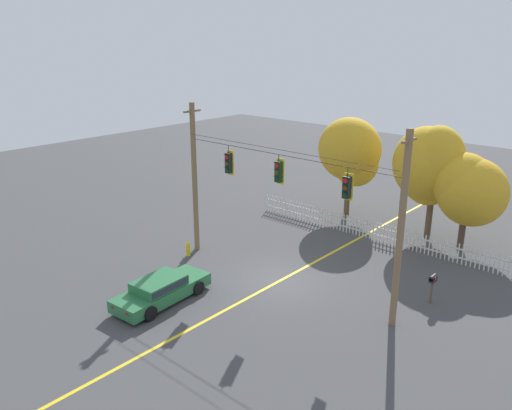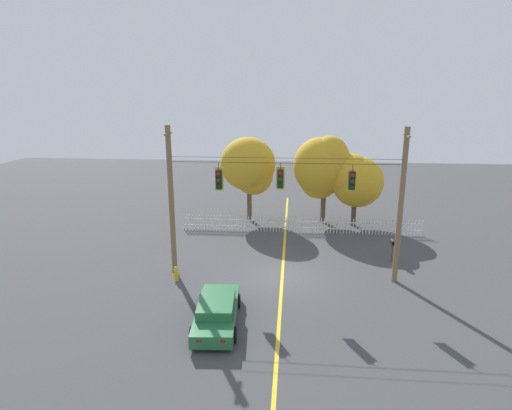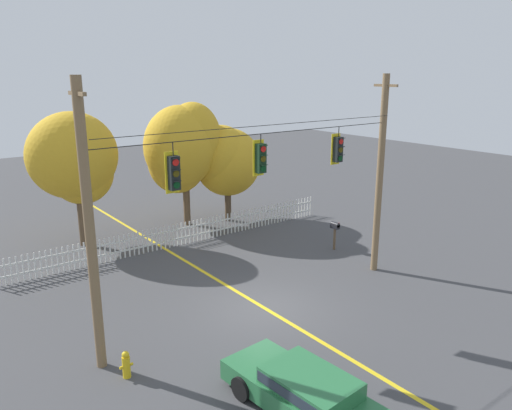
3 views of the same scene
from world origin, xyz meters
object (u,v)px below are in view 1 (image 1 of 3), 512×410
at_px(traffic_signal_northbound_secondary, 229,163).
at_px(autumn_maple_mid, 430,166).
at_px(traffic_signal_northbound_primary, 279,172).
at_px(parked_car, 161,289).
at_px(fire_hydrant, 188,249).
at_px(roadside_mailbox, 433,280).
at_px(autumn_maple_near_fence, 351,153).
at_px(traffic_signal_westbound_side, 347,187).
at_px(autumn_oak_far_east, 468,189).

bearing_deg(traffic_signal_northbound_secondary, autumn_maple_mid, 59.89).
bearing_deg(traffic_signal_northbound_primary, traffic_signal_northbound_secondary, 179.99).
bearing_deg(parked_car, autumn_maple_mid, 71.05).
bearing_deg(autumn_maple_mid, fire_hydrant, -126.03).
xyz_separation_m(autumn_maple_mid, roadside_mailbox, (3.76, -7.50, -3.14)).
xyz_separation_m(autumn_maple_mid, parked_car, (-5.26, -15.32, -3.63)).
height_order(autumn_maple_near_fence, autumn_maple_mid, autumn_maple_mid).
xyz_separation_m(traffic_signal_northbound_secondary, autumn_maple_near_fence, (0.50, 10.69, -1.20)).
relative_size(traffic_signal_westbound_side, roadside_mailbox, 1.04).
bearing_deg(traffic_signal_northbound_primary, autumn_oak_far_east, 62.41).
bearing_deg(traffic_signal_northbound_secondary, parked_car, -82.39).
xyz_separation_m(autumn_maple_mid, fire_hydrant, (-8.15, -11.21, -3.85)).
relative_size(traffic_signal_westbound_side, fire_hydrant, 1.77).
xyz_separation_m(traffic_signal_northbound_primary, roadside_mailbox, (6.53, 2.74, -4.31)).
bearing_deg(traffic_signal_westbound_side, fire_hydrant, -173.83).
bearing_deg(traffic_signal_northbound_secondary, traffic_signal_westbound_side, -0.01).
relative_size(traffic_signal_northbound_primary, autumn_maple_mid, 0.21).
height_order(autumn_maple_near_fence, roadside_mailbox, autumn_maple_near_fence).
relative_size(traffic_signal_northbound_secondary, roadside_mailbox, 1.12).
relative_size(autumn_oak_far_east, fire_hydrant, 6.75).
relative_size(autumn_oak_far_east, parked_car, 1.13).
bearing_deg(traffic_signal_northbound_secondary, autumn_maple_near_fence, 87.31).
relative_size(traffic_signal_westbound_side, autumn_maple_mid, 0.21).
xyz_separation_m(traffic_signal_northbound_primary, traffic_signal_westbound_side, (3.60, -0.00, -0.04)).
distance_m(autumn_maple_near_fence, fire_hydrant, 12.54).
relative_size(traffic_signal_northbound_primary, traffic_signal_westbound_side, 0.99).
relative_size(traffic_signal_westbound_side, autumn_oak_far_east, 0.26).
xyz_separation_m(autumn_maple_near_fence, fire_hydrant, (-2.72, -11.66, -3.71)).
distance_m(traffic_signal_northbound_secondary, autumn_oak_far_east, 13.05).
relative_size(traffic_signal_northbound_primary, fire_hydrant, 1.75).
height_order(traffic_signal_westbound_side, parked_car, traffic_signal_westbound_side).
bearing_deg(autumn_maple_near_fence, traffic_signal_northbound_secondary, -92.69).
xyz_separation_m(traffic_signal_northbound_secondary, autumn_maple_mid, (5.94, 10.24, -1.07)).
xyz_separation_m(autumn_oak_far_east, parked_car, (-7.65, -14.95, -2.83)).
relative_size(parked_car, fire_hydrant, 5.95).
distance_m(traffic_signal_westbound_side, autumn_maple_near_fence, 12.45).
distance_m(traffic_signal_northbound_primary, autumn_oak_far_east, 11.32).
xyz_separation_m(fire_hydrant, roadside_mailbox, (11.91, 3.71, 0.71)).
distance_m(autumn_oak_far_east, roadside_mailbox, 7.63).
relative_size(autumn_maple_near_fence, parked_car, 1.35).
xyz_separation_m(traffic_signal_westbound_side, fire_hydrant, (-8.98, -0.97, -4.97)).
bearing_deg(autumn_oak_far_east, roadside_mailbox, -79.17).
distance_m(autumn_maple_near_fence, roadside_mailbox, 12.52).
distance_m(autumn_maple_mid, autumn_oak_far_east, 2.55).
relative_size(fire_hydrant, roadside_mailbox, 0.59).
bearing_deg(autumn_maple_near_fence, fire_hydrant, -103.11).
relative_size(traffic_signal_northbound_secondary, autumn_maple_mid, 0.23).
xyz_separation_m(traffic_signal_northbound_secondary, parked_car, (0.68, -5.08, -4.70)).
relative_size(autumn_maple_near_fence, autumn_maple_mid, 0.96).
relative_size(autumn_maple_near_fence, roadside_mailbox, 4.74).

